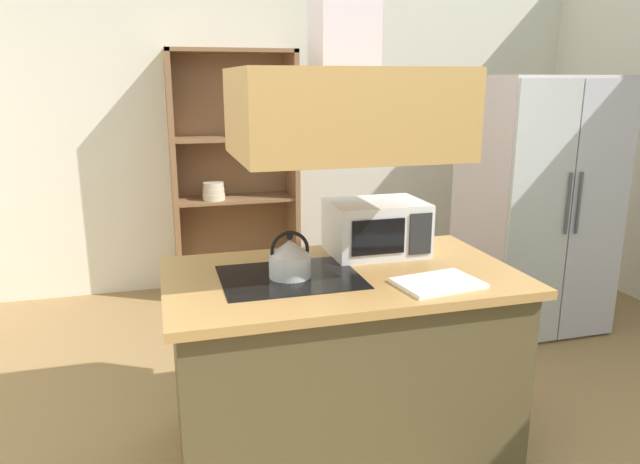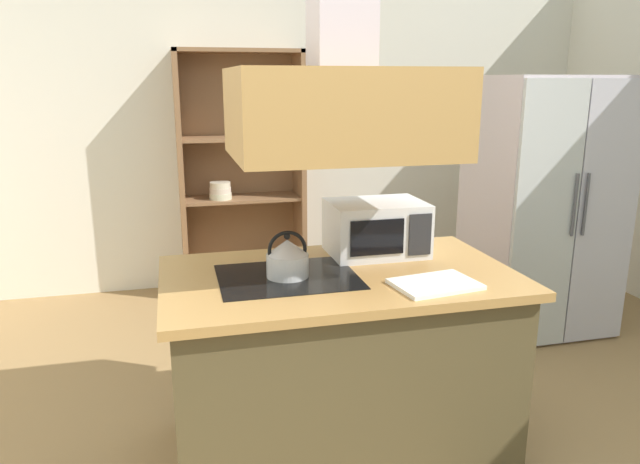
% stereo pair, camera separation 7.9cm
% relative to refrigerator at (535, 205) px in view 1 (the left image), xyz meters
% --- Properties ---
extents(wall_back, '(6.00, 0.12, 2.70)m').
position_rel_refrigerator_xyz_m(wall_back, '(-1.78, 1.53, 0.47)').
color(wall_back, silver).
rests_on(wall_back, ground).
extents(kitchen_island, '(1.56, 0.92, 0.90)m').
position_rel_refrigerator_xyz_m(kitchen_island, '(-1.79, -1.12, -0.43)').
color(kitchen_island, brown).
rests_on(kitchen_island, ground).
extents(range_hood, '(0.90, 0.70, 1.28)m').
position_rel_refrigerator_xyz_m(range_hood, '(-1.79, -1.12, 0.84)').
color(range_hood, '#B48445').
extents(refrigerator, '(0.90, 0.78, 1.76)m').
position_rel_refrigerator_xyz_m(refrigerator, '(0.00, 0.00, 0.00)').
color(refrigerator, '#C1B2B6').
rests_on(refrigerator, ground).
extents(dish_cabinet, '(1.00, 0.40, 1.96)m').
position_rel_refrigerator_xyz_m(dish_cabinet, '(-1.94, 1.32, -0.01)').
color(dish_cabinet, brown).
rests_on(dish_cabinet, ground).
extents(kettle, '(0.18, 0.18, 0.21)m').
position_rel_refrigerator_xyz_m(kettle, '(-2.02, -1.12, 0.11)').
color(kettle, '#BEBCBD').
rests_on(kettle, kitchen_island).
extents(cutting_board, '(0.37, 0.29, 0.02)m').
position_rel_refrigerator_xyz_m(cutting_board, '(-1.45, -1.38, 0.03)').
color(cutting_board, white).
rests_on(cutting_board, kitchen_island).
extents(microwave, '(0.46, 0.35, 0.26)m').
position_rel_refrigerator_xyz_m(microwave, '(-1.53, -0.87, 0.15)').
color(microwave, silver).
rests_on(microwave, kitchen_island).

